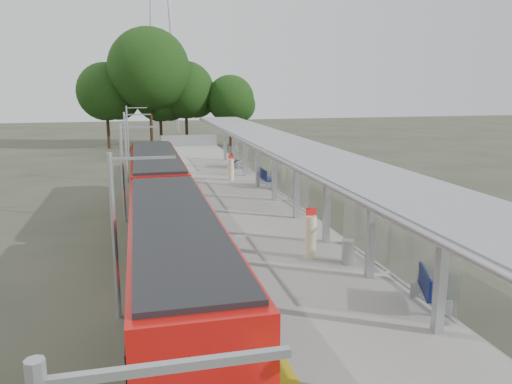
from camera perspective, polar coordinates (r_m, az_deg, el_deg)
trackbed at (r=29.59m, az=-11.20°, el=-2.37°), size 3.00×70.00×0.24m
platform at (r=29.99m, az=-2.62°, el=-1.21°), size 6.00×50.00×1.00m
tactile_strip at (r=29.51m, az=-7.49°, el=-0.50°), size 0.60×50.00×0.02m
end_fence at (r=54.20m, az=-7.67°, el=5.86°), size 6.00×0.10×1.20m
train at (r=22.18m, az=-10.59°, el=-2.06°), size 2.74×27.60×3.62m
canopy at (r=26.04m, az=2.39°, el=5.03°), size 3.27×38.00×3.66m
pylon at (r=82.60m, az=-10.93°, el=19.98°), size 8.00×4.00×38.00m
tree_cluster at (r=61.30m, az=-11.07°, el=12.13°), size 20.90×10.40×13.96m
catenary_masts at (r=28.04m, az=-14.85°, el=2.49°), size 2.08×48.16×5.40m
bench_near at (r=15.66m, az=19.05°, el=-10.33°), size 1.12×1.75×1.15m
bench_mid at (r=31.96m, az=1.04°, el=1.68°), size 0.53×1.72×1.18m
bench_far at (r=39.69m, az=-2.70°, el=3.65°), size 1.09×1.64×1.08m
info_pillar_near at (r=18.91m, az=6.25°, el=-5.07°), size 0.44×0.44×1.94m
info_pillar_far at (r=34.23m, az=-2.88°, el=2.61°), size 0.40×0.40×1.76m
litter_bin at (r=18.57m, az=10.46°, el=-6.78°), size 0.58×0.58×0.91m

